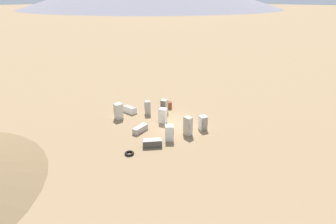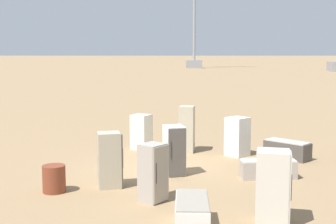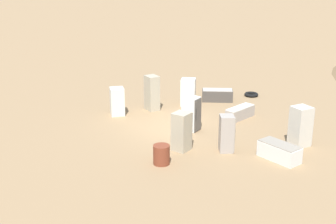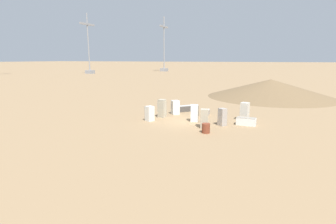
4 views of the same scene
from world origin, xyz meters
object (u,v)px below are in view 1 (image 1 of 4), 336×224
at_px(discarded_fridge_9, 188,126).
at_px(scrap_tire, 129,153).
at_px(discarded_fridge_3, 148,108).
at_px(discarded_fridge_8, 118,111).
at_px(discarded_fridge_0, 163,116).
at_px(discarded_fridge_7, 169,133).
at_px(discarded_fridge_4, 129,110).
at_px(discarded_fridge_5, 164,107).
at_px(rusty_barrel, 169,105).
at_px(discarded_fridge_1, 203,123).
at_px(discarded_fridge_6, 152,143).
at_px(discarded_fridge_2, 140,129).

xyz_separation_m(discarded_fridge_9, scrap_tire, (5.99, -1.79, -0.83)).
distance_m(discarded_fridge_3, discarded_fridge_8, 3.31).
xyz_separation_m(discarded_fridge_0, discarded_fridge_7, (2.43, 2.86, -0.06)).
bearing_deg(discarded_fridge_4, discarded_fridge_5, -53.64).
height_order(discarded_fridge_5, rusty_barrel, discarded_fridge_5).
height_order(discarded_fridge_1, discarded_fridge_4, discarded_fridge_1).
distance_m(discarded_fridge_4, discarded_fridge_8, 2.01).
xyz_separation_m(discarded_fridge_0, discarded_fridge_4, (0.41, -4.74, -0.46)).
bearing_deg(discarded_fridge_5, discarded_fridge_6, 107.90).
bearing_deg(discarded_fridge_5, discarded_fridge_7, 120.71).
bearing_deg(rusty_barrel, discarded_fridge_4, -35.46).
height_order(discarded_fridge_3, discarded_fridge_4, discarded_fridge_3).
xyz_separation_m(discarded_fridge_3, discarded_fridge_4, (0.98, -1.98, -0.44)).
bearing_deg(discarded_fridge_3, discarded_fridge_6, 174.85).
xyz_separation_m(discarded_fridge_6, discarded_fridge_7, (-1.84, 0.45, 0.42)).
bearing_deg(discarded_fridge_6, discarded_fridge_9, -63.32).
height_order(discarded_fridge_1, discarded_fridge_3, discarded_fridge_3).
relative_size(discarded_fridge_3, scrap_tire, 1.95).
xyz_separation_m(discarded_fridge_1, discarded_fridge_3, (0.81, -6.85, 0.07)).
xyz_separation_m(discarded_fridge_0, discarded_fridge_9, (0.50, 3.58, 0.12)).
distance_m(discarded_fridge_3, rusty_barrel, 3.02).
distance_m(discarded_fridge_6, discarded_fridge_8, 7.09).
height_order(discarded_fridge_8, discarded_fridge_9, discarded_fridge_9).
xyz_separation_m(discarded_fridge_4, discarded_fridge_8, (1.90, 0.35, 0.53)).
xyz_separation_m(discarded_fridge_5, discarded_fridge_8, (4.23, -2.93, 0.05)).
bearing_deg(discarded_fridge_8, discarded_fridge_0, -140.25).
distance_m(discarded_fridge_0, scrap_tire, 6.77).
xyz_separation_m(discarded_fridge_5, scrap_tire, (8.40, 3.24, -0.73)).
bearing_deg(discarded_fridge_7, discarded_fridge_9, 118.06).
xyz_separation_m(discarded_fridge_7, rusty_barrel, (-5.89, -4.85, -0.36)).
bearing_deg(rusty_barrel, discarded_fridge_6, 29.62).
xyz_separation_m(discarded_fridge_2, rusty_barrel, (-6.46, -1.60, 0.09)).
relative_size(discarded_fridge_0, rusty_barrel, 2.07).
distance_m(discarded_fridge_2, discarded_fridge_6, 3.07).
height_order(discarded_fridge_1, discarded_fridge_5, discarded_fridge_5).
distance_m(discarded_fridge_9, rusty_barrel, 6.85).
xyz_separation_m(discarded_fridge_4, rusty_barrel, (-3.87, 2.75, 0.05)).
height_order(discarded_fridge_7, discarded_fridge_9, discarded_fridge_9).
distance_m(discarded_fridge_8, discarded_fridge_9, 8.17).
xyz_separation_m(discarded_fridge_7, scrap_tire, (4.05, -1.07, -0.66)).
bearing_deg(discarded_fridge_4, discarded_fridge_9, -89.53).
relative_size(discarded_fridge_3, discarded_fridge_4, 0.91).
bearing_deg(discarded_fridge_0, discarded_fridge_9, -114.64).
height_order(discarded_fridge_5, scrap_tire, discarded_fridge_5).
bearing_deg(rusty_barrel, discarded_fridge_9, 54.63).
bearing_deg(discarded_fridge_4, discarded_fridge_7, -103.83).
height_order(discarded_fridge_2, discarded_fridge_7, discarded_fridge_7).
distance_m(discarded_fridge_2, discarded_fridge_8, 4.10).
distance_m(discarded_fridge_5, discarded_fridge_8, 5.15).
bearing_deg(discarded_fridge_2, discarded_fridge_1, -140.80).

